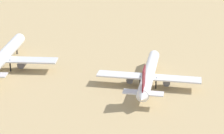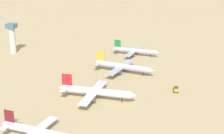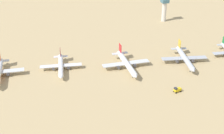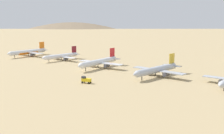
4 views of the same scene
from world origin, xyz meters
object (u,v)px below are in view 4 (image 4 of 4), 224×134
object	(u,v)px
parked_jet_2	(99,62)
parked_jet_3	(157,70)
parked_jet_0	(28,52)
service_truck	(86,80)
parked_jet_1	(61,56)

from	to	relation	value
parked_jet_2	parked_jet_3	world-z (taller)	parked_jet_2
parked_jet_0	service_truck	xyz separation A→B (m)	(55.72, 115.56, -2.19)
parked_jet_0	parked_jet_1	size ratio (longest dim) A/B	1.13
parked_jet_1	parked_jet_2	bearing A→B (deg)	76.64
parked_jet_1	parked_jet_2	world-z (taller)	parked_jet_2
parked_jet_0	service_truck	bearing A→B (deg)	64.26
parked_jet_1	parked_jet_3	bearing A→B (deg)	80.60
parked_jet_2	parked_jet_3	bearing A→B (deg)	84.77
parked_jet_1	parked_jet_0	bearing A→B (deg)	-92.08
service_truck	parked_jet_3	bearing A→B (deg)	146.22
parked_jet_0	parked_jet_1	distance (m)	45.00
parked_jet_0	parked_jet_3	size ratio (longest dim) A/B	0.99
parked_jet_0	parked_jet_3	bearing A→B (deg)	82.91
service_truck	parked_jet_2	bearing A→B (deg)	-152.78
parked_jet_1	parked_jet_3	size ratio (longest dim) A/B	0.88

